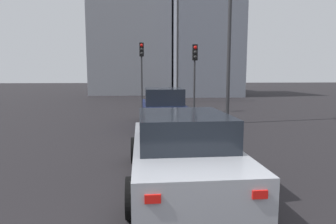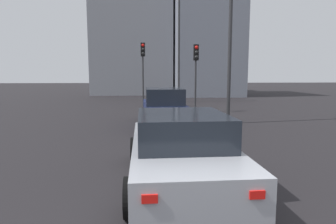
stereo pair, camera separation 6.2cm
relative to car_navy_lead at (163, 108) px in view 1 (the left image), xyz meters
name	(u,v)px [view 1 (the left image)]	position (x,y,z in m)	size (l,w,h in m)	color
car_navy_lead	(163,108)	(0.00, 0.00, 0.00)	(4.71, 1.98, 1.63)	#141E4C
car_silver_second	(181,149)	(-6.63, 0.12, -0.07)	(4.60, 2.13, 1.45)	#A8AAB2
traffic_light_near_left	(195,64)	(4.40, -2.15, 2.04)	(0.32, 0.29, 3.91)	#2D2D30
traffic_light_near_right	(142,61)	(7.52, 0.90, 2.32)	(0.33, 0.30, 4.32)	#2D2D30
street_lamp_kerbside	(178,40)	(11.02, -1.94, 4.17)	(0.56, 0.36, 8.55)	#2D2D30
street_lamp_far	(230,22)	(0.41, -2.93, 3.69)	(0.56, 0.36, 7.62)	#2D2D30
building_facade_left	(203,39)	(19.98, -5.83, 5.34)	(9.38, 6.75, 12.24)	gray
building_facade_center	(131,26)	(23.24, 2.17, 7.15)	(9.13, 8.84, 15.85)	gray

